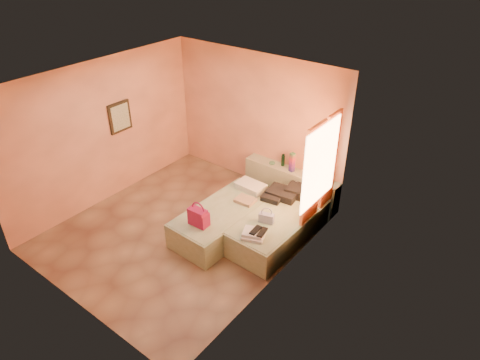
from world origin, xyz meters
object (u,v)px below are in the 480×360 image
at_px(bed_right, 279,227).
at_px(towel_stack, 254,235).
at_px(magenta_handbag, 199,217).
at_px(green_book, 310,176).
at_px(flower_vase, 326,174).
at_px(headboard_ledge, 290,184).
at_px(water_bottle, 283,160).
at_px(blue_handbag, 266,218).
at_px(bed_left, 224,219).

xyz_separation_m(bed_right, towel_stack, (-0.00, -0.76, 0.30)).
relative_size(bed_right, magenta_handbag, 5.88).
bearing_deg(green_book, flower_vase, -13.17).
bearing_deg(bed_right, headboard_ledge, 114.73).
height_order(green_book, magenta_handbag, magenta_handbag).
height_order(water_bottle, magenta_handbag, water_bottle).
height_order(magenta_handbag, blue_handbag, magenta_handbag).
distance_m(headboard_ledge, magenta_handbag, 2.34).
xyz_separation_m(green_book, flower_vase, (0.30, 0.06, 0.13)).
distance_m(bed_left, water_bottle, 1.80).
distance_m(headboard_ledge, blue_handbag, 1.63).
bearing_deg(flower_vase, green_book, -169.36).
bearing_deg(headboard_ledge, water_bottle, 166.51).
xyz_separation_m(headboard_ledge, water_bottle, (-0.24, 0.06, 0.45)).
xyz_separation_m(green_book, magenta_handbag, (-0.82, -2.29, -0.00)).
distance_m(headboard_ledge, towel_stack, 2.08).
bearing_deg(water_bottle, magenta_handbag, -93.97).
bearing_deg(water_bottle, blue_handbag, -66.37).
bearing_deg(flower_vase, towel_stack, -95.28).
distance_m(bed_right, green_book, 1.32).
relative_size(green_book, towel_stack, 0.48).
xyz_separation_m(headboard_ledge, green_book, (0.41, 0.01, 0.34)).
bearing_deg(flower_vase, water_bottle, -179.66).
xyz_separation_m(magenta_handbag, towel_stack, (0.93, 0.28, -0.11)).
bearing_deg(green_book, blue_handbag, -112.17).
height_order(bed_right, towel_stack, towel_stack).
height_order(magenta_handbag, towel_stack, magenta_handbag).
bearing_deg(bed_left, magenta_handbag, -91.07).
xyz_separation_m(bed_right, green_book, (-0.11, 1.25, 0.41)).
xyz_separation_m(bed_left, blue_handbag, (0.83, 0.12, 0.33)).
xyz_separation_m(water_bottle, flower_vase, (0.96, 0.01, 0.02)).
height_order(blue_handbag, towel_stack, blue_handbag).
height_order(green_book, blue_handbag, green_book).
distance_m(bed_left, magenta_handbag, 0.75).
bearing_deg(towel_stack, magenta_handbag, -162.96).
distance_m(green_book, magenta_handbag, 2.43).
bearing_deg(green_book, bed_left, -139.07).
height_order(bed_right, blue_handbag, blue_handbag).
relative_size(green_book, magenta_handbag, 0.50).
relative_size(bed_left, bed_right, 1.00).
distance_m(bed_right, water_bottle, 1.60).
bearing_deg(blue_handbag, headboard_ledge, 89.46).
xyz_separation_m(bed_left, bed_right, (0.90, 0.42, 0.00)).
relative_size(bed_left, flower_vase, 6.92).
distance_m(water_bottle, flower_vase, 0.96).
xyz_separation_m(flower_vase, blue_handbag, (-0.26, -1.60, -0.21)).
height_order(bed_left, towel_stack, towel_stack).
relative_size(headboard_ledge, water_bottle, 8.31).
distance_m(magenta_handbag, blue_handbag, 1.14).
bearing_deg(towel_stack, headboard_ledge, 104.62).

